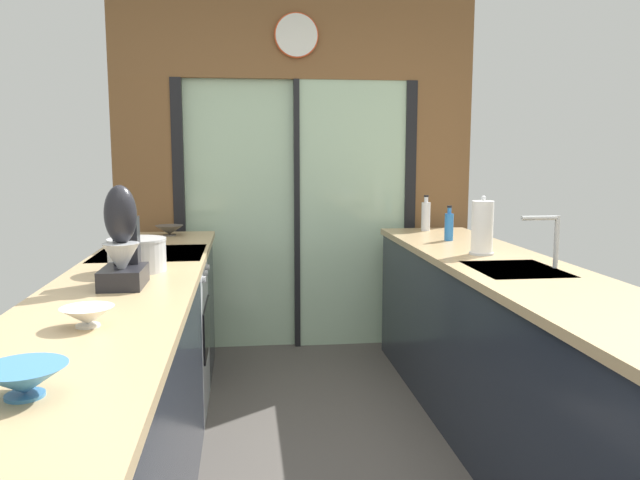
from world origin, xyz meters
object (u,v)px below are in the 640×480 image
Objects in this scene: mixing_bowl_near at (24,380)px; paper_towel_roll at (482,228)px; stock_pot at (137,255)px; oven_range at (154,334)px; mixing_bowl_mid at (87,316)px; soap_bottle_near at (449,226)px; stand_mixer at (123,248)px; mixing_bowl_far at (169,230)px; soap_bottle_far at (426,216)px.

paper_towel_roll reaches higher than mixing_bowl_near.
oven_range is at bearing 91.96° from stock_pot.
mixing_bowl_mid is 0.62× the size of stock_pot.
stand_mixer is at bearing -146.92° from soap_bottle_near.
mixing_bowl_mid is at bearing -89.29° from oven_range.
oven_range is at bearing 90.51° from mixing_bowl_near.
mixing_bowl_far is at bearing 90.00° from stand_mixer.
stock_pot is 1.07× the size of soap_bottle_far.
mixing_bowl_mid reaches higher than oven_range.
soap_bottle_far is at bearing 51.99° from mixing_bowl_mid.
paper_towel_roll reaches higher than soap_bottle_far.
mixing_bowl_near is 2.80m from mixing_bowl_far.
stand_mixer is at bearing -88.80° from oven_range.
paper_towel_roll is at bearing -90.00° from soap_bottle_far.
stand_mixer is 1.56× the size of stock_pot.
soap_bottle_near is 0.51m from soap_bottle_far.
soap_bottle_near is (1.78, 1.77, 0.06)m from mixing_bowl_mid.
mixing_bowl_far reaches higher than oven_range.
soap_bottle_near is (1.78, 1.16, -0.07)m from stand_mixer.
soap_bottle_far reaches higher than mixing_bowl_mid.
mixing_bowl_far is at bearing 165.77° from soap_bottle_near.
soap_bottle_near is 0.55m from paper_towel_roll.
mixing_bowl_far is 0.45× the size of stand_mixer.
oven_range is at bearing -171.09° from soap_bottle_near.
mixing_bowl_mid is at bearing 90.00° from mixing_bowl_near.
mixing_bowl_near is 2.95m from soap_bottle_near.
soap_bottle_far is at bearing 43.11° from stand_mixer.
stand_mixer reaches higher than mixing_bowl_far.
stock_pot is (0.00, 0.95, 0.04)m from mixing_bowl_mid.
stand_mixer is at bearing 90.00° from mixing_bowl_mid.
mixing_bowl_far is (0.02, 0.73, 0.50)m from oven_range.
mixing_bowl_mid is at bearing -135.16° from soap_bottle_near.
mixing_bowl_far reaches higher than mixing_bowl_mid.
soap_bottle_near is (1.78, -0.45, 0.05)m from mixing_bowl_far.
paper_towel_roll is (-0.00, -0.55, 0.05)m from soap_bottle_near.
soap_bottle_far reaches higher than mixing_bowl_far.
mixing_bowl_mid is at bearing -90.00° from mixing_bowl_far.
paper_towel_roll is at bearing -29.35° from mixing_bowl_far.
mixing_bowl_near is (0.02, -2.07, 0.50)m from oven_range.
stock_pot is at bearing -88.04° from oven_range.
oven_range is 3.64× the size of soap_bottle_far.
mixing_bowl_far is at bearing 90.00° from mixing_bowl_near.
mixing_bowl_mid is 0.52× the size of paper_towel_roll.
paper_towel_roll is (-0.00, -1.06, 0.04)m from soap_bottle_far.
mixing_bowl_near is 0.88× the size of soap_bottle_near.
mixing_bowl_mid is 2.22m from mixing_bowl_far.
mixing_bowl_far is at bearing 90.00° from mixing_bowl_mid.
stock_pot is (-0.00, -1.27, 0.04)m from mixing_bowl_far.
soap_bottle_near reaches higher than oven_range.
mixing_bowl_mid is 0.95m from stock_pot.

